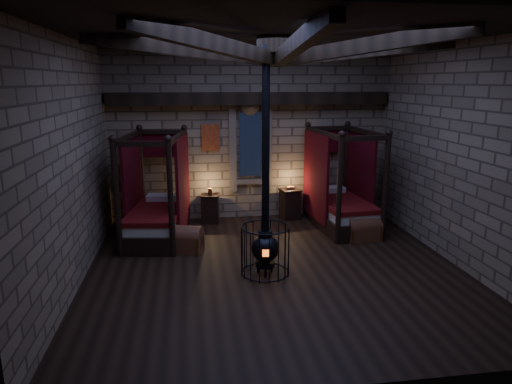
{
  "coord_description": "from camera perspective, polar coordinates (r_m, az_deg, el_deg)",
  "views": [
    {
      "loc": [
        -1.54,
        -7.92,
        3.47
      ],
      "look_at": [
        -0.28,
        0.6,
        1.37
      ],
      "focal_mm": 32.0,
      "sensor_mm": 36.0,
      "label": 1
    }
  ],
  "objects": [
    {
      "name": "nightstand_right",
      "position": [
        11.76,
        4.27,
        -1.46
      ],
      "size": [
        0.56,
        0.55,
        0.85
      ],
      "rotation": [
        0.0,
        0.0,
        0.19
      ],
      "color": "black",
      "rests_on": "ground"
    },
    {
      "name": "nightstand_left",
      "position": [
        11.47,
        -5.73,
        -2.01
      ],
      "size": [
        0.52,
        0.5,
        0.88
      ],
      "rotation": [
        0.0,
        0.0,
        -0.17
      ],
      "color": "black",
      "rests_on": "ground"
    },
    {
      "name": "room",
      "position": [
        8.16,
        2.53,
        15.63
      ],
      "size": [
        7.02,
        7.02,
        4.29
      ],
      "color": "black",
      "rests_on": "ground"
    },
    {
      "name": "trunk_left",
      "position": [
        9.67,
        -9.02,
        -5.9
      ],
      "size": [
        0.88,
        0.69,
        0.56
      ],
      "rotation": [
        0.0,
        0.0,
        -0.3
      ],
      "color": "brown",
      "rests_on": "ground"
    },
    {
      "name": "trunk_right",
      "position": [
        10.51,
        13.19,
        -4.51
      ],
      "size": [
        0.81,
        0.56,
        0.56
      ],
      "rotation": [
        0.0,
        0.0,
        0.11
      ],
      "color": "brown",
      "rests_on": "ground"
    },
    {
      "name": "stove",
      "position": [
        8.35,
        1.16,
        -6.52
      ],
      "size": [
        0.9,
        0.9,
        4.05
      ],
      "rotation": [
        0.0,
        0.0,
        -0.1
      ],
      "color": "black",
      "rests_on": "ground"
    },
    {
      "name": "bed_left",
      "position": [
        10.51,
        -12.24,
        -2.56
      ],
      "size": [
        1.48,
        2.39,
        2.35
      ],
      "rotation": [
        0.0,
        0.0,
        -0.14
      ],
      "color": "black",
      "rests_on": "ground"
    },
    {
      "name": "bed_right",
      "position": [
        11.24,
        10.49,
        -1.4
      ],
      "size": [
        1.35,
        2.33,
        2.35
      ],
      "rotation": [
        0.0,
        0.0,
        0.07
      ],
      "color": "black",
      "rests_on": "ground"
    }
  ]
}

